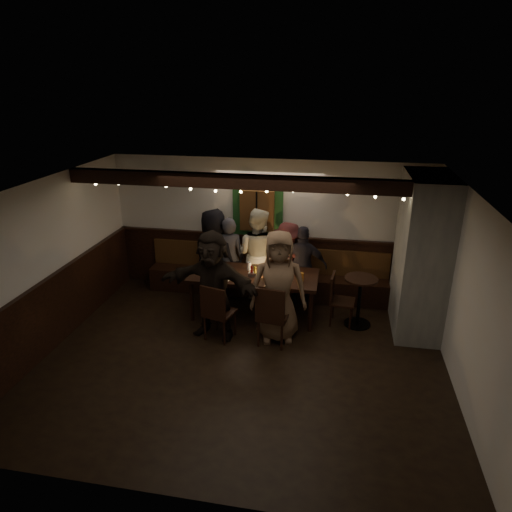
% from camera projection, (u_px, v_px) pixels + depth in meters
% --- Properties ---
extents(room, '(6.02, 5.01, 2.62)m').
position_uv_depth(room, '(321.00, 263.00, 7.61)').
color(room, black).
rests_on(room, ground).
extents(dining_table, '(2.21, 0.95, 0.96)m').
position_uv_depth(dining_table, '(254.00, 278.00, 7.91)').
color(dining_table, black).
rests_on(dining_table, ground).
extents(chair_near_left, '(0.54, 0.54, 0.97)m').
position_uv_depth(chair_near_left, '(217.00, 310.00, 7.19)').
color(chair_near_left, black).
rests_on(chair_near_left, ground).
extents(chair_near_right, '(0.52, 0.52, 1.03)m').
position_uv_depth(chair_near_right, '(272.00, 313.00, 7.03)').
color(chair_near_right, black).
rests_on(chair_near_right, ground).
extents(chair_end, '(0.44, 0.44, 0.89)m').
position_uv_depth(chair_end, '(338.00, 296.00, 7.73)').
color(chair_end, black).
rests_on(chair_end, ground).
extents(high_top, '(0.55, 0.55, 0.88)m').
position_uv_depth(high_top, '(360.00, 295.00, 7.65)').
color(high_top, black).
rests_on(high_top, ground).
extents(person_a, '(0.97, 0.78, 1.73)m').
position_uv_depth(person_a, '(214.00, 254.00, 8.59)').
color(person_a, black).
rests_on(person_a, ground).
extents(person_b, '(0.65, 0.49, 1.59)m').
position_uv_depth(person_b, '(229.00, 258.00, 8.59)').
color(person_b, '#303038').
rests_on(person_b, ground).
extents(person_c, '(1.00, 0.87, 1.75)m').
position_uv_depth(person_c, '(257.00, 254.00, 8.57)').
color(person_c, beige).
rests_on(person_c, ground).
extents(person_d, '(1.10, 0.83, 1.51)m').
position_uv_depth(person_d, '(287.00, 262.00, 8.52)').
color(person_d, '#3F191A').
rests_on(person_d, ground).
extents(person_e, '(0.90, 0.41, 1.50)m').
position_uv_depth(person_e, '(303.00, 266.00, 8.34)').
color(person_e, '#22202B').
rests_on(person_e, ground).
extents(person_f, '(1.73, 0.83, 1.79)m').
position_uv_depth(person_f, '(213.00, 285.00, 7.23)').
color(person_f, black).
rests_on(person_f, ground).
extents(person_g, '(0.98, 0.73, 1.83)m').
position_uv_depth(person_g, '(278.00, 287.00, 7.13)').
color(person_g, brown).
rests_on(person_g, ground).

